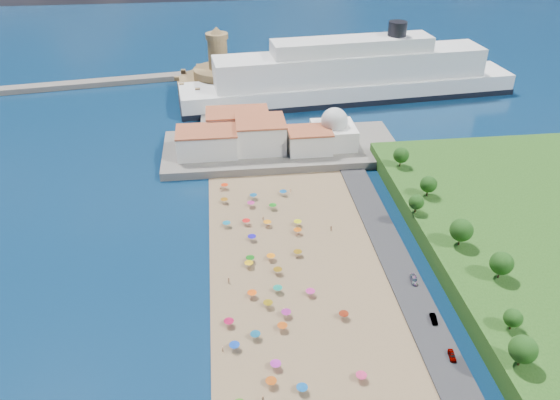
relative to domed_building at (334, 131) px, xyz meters
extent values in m
plane|color=#071938|center=(-30.00, -71.00, -8.97)|extent=(700.00, 700.00, 0.00)
cube|color=#59544C|center=(-20.00, 2.00, -7.47)|extent=(90.00, 36.00, 3.00)
cube|color=#59544C|center=(-42.00, 37.00, -7.77)|extent=(18.00, 70.00, 2.40)
cube|color=#59544C|center=(-140.00, 82.00, -7.67)|extent=(199.03, 34.77, 2.60)
cube|color=silver|center=(-48.00, -2.00, -1.47)|extent=(22.00, 14.00, 9.00)
cube|color=silver|center=(-28.00, 0.00, -0.47)|extent=(18.00, 16.00, 11.00)
cube|color=silver|center=(-10.00, -4.00, -1.97)|extent=(16.00, 12.00, 8.00)
cube|color=silver|center=(-36.00, 12.00, -0.97)|extent=(24.00, 14.00, 10.00)
cube|color=silver|center=(0.00, 0.00, -1.97)|extent=(16.00, 16.00, 8.00)
sphere|color=silver|center=(0.00, 0.00, 4.03)|extent=(10.00, 10.00, 10.00)
cylinder|color=silver|center=(0.00, 0.00, 7.83)|extent=(1.20, 1.20, 1.60)
cylinder|color=#97774B|center=(-42.00, 67.00, -4.97)|extent=(40.00, 40.00, 8.00)
cylinder|color=#97774B|center=(-42.00, 67.00, 1.53)|extent=(24.00, 24.00, 5.00)
cylinder|color=#97774B|center=(-42.00, 67.00, 11.03)|extent=(9.00, 9.00, 14.00)
cylinder|color=#97774B|center=(-42.00, 67.00, 19.23)|extent=(10.40, 10.40, 2.40)
cone|color=#97774B|center=(-42.00, 67.00, 21.93)|extent=(6.00, 6.00, 3.00)
cube|color=black|center=(18.79, 54.95, -7.69)|extent=(160.68, 38.29, 2.56)
cube|color=white|center=(18.79, 54.95, -4.23)|extent=(159.65, 37.79, 9.49)
cube|color=white|center=(18.79, 54.95, 6.84)|extent=(127.76, 30.66, 12.65)
cube|color=white|center=(18.79, 54.95, 16.33)|extent=(74.87, 21.56, 6.33)
cylinder|color=black|center=(39.79, 56.91, 22.66)|extent=(8.44, 8.44, 6.33)
cylinder|color=gray|center=(-20.90, -49.12, -7.72)|extent=(0.07, 0.07, 2.00)
cone|color=#D5D70B|center=(-20.90, -49.12, -6.82)|extent=(2.50, 2.50, 0.60)
cylinder|color=gray|center=(-29.60, -71.50, -7.72)|extent=(0.07, 0.07, 2.00)
cone|color=#7A550B|center=(-29.60, -71.50, -6.82)|extent=(2.50, 2.50, 0.60)
cylinder|color=gray|center=(-21.57, -53.56, -7.72)|extent=(0.07, 0.07, 2.00)
cone|color=#D15509|center=(-21.57, -53.56, -6.82)|extent=(2.50, 2.50, 0.60)
cylinder|color=gray|center=(-30.84, -65.28, -7.72)|extent=(0.07, 0.07, 2.00)
cone|color=orange|center=(-30.84, -65.28, -6.82)|extent=(2.50, 2.50, 0.60)
cylinder|color=gray|center=(-30.89, -92.57, -7.72)|extent=(0.07, 0.07, 2.00)
cone|color=#C24B0F|center=(-30.89, -92.57, -6.82)|extent=(2.50, 2.50, 0.60)
cylinder|color=gray|center=(-42.56, -24.04, -7.72)|extent=(0.07, 0.07, 2.00)
cone|color=red|center=(-42.56, -24.04, -6.82)|extent=(2.50, 2.50, 0.60)
cylinder|color=gray|center=(-23.08, -64.27, -7.72)|extent=(0.07, 0.07, 2.00)
cone|color=#825C0B|center=(-23.08, -64.27, -6.82)|extent=(2.50, 2.50, 0.60)
cylinder|color=gray|center=(-33.50, -84.26, -7.72)|extent=(0.07, 0.07, 2.00)
cone|color=#83680B|center=(-33.50, -84.26, -6.82)|extent=(2.50, 2.50, 0.60)
cylinder|color=gray|center=(-15.48, -90.36, -7.72)|extent=(0.07, 0.07, 2.00)
cone|color=maroon|center=(-15.48, -90.36, -6.82)|extent=(2.50, 2.50, 0.60)
cylinder|color=gray|center=(-36.59, -46.81, -7.72)|extent=(0.07, 0.07, 2.00)
cone|color=red|center=(-36.59, -46.81, -6.82)|extent=(2.50, 2.50, 0.60)
cylinder|color=gray|center=(-35.21, -108.50, -7.72)|extent=(0.07, 0.07, 2.00)
cone|color=#BB4A0E|center=(-35.21, -108.50, -6.82)|extent=(2.50, 2.50, 0.60)
cylinder|color=gray|center=(-30.45, -78.99, -7.72)|extent=(0.07, 0.07, 2.00)
cone|color=#0E866D|center=(-30.45, -78.99, -6.82)|extent=(2.50, 2.50, 0.60)
cylinder|color=gray|center=(-29.39, -88.11, -7.72)|extent=(0.07, 0.07, 2.00)
cone|color=#98207F|center=(-29.39, -88.11, -6.82)|extent=(2.50, 2.50, 0.60)
cylinder|color=gray|center=(-42.67, -47.33, -7.72)|extent=(0.07, 0.07, 2.00)
cone|color=#107295|center=(-42.67, -47.33, -6.82)|extent=(2.50, 2.50, 0.60)
cylinder|color=gray|center=(-37.49, -94.56, -7.72)|extent=(0.07, 0.07, 2.00)
cone|color=#0D537B|center=(-37.49, -94.56, -6.82)|extent=(2.50, 2.50, 0.60)
cylinder|color=gray|center=(-34.42, -36.59, -7.72)|extent=(0.07, 0.07, 2.00)
cone|color=#B22672|center=(-34.42, -36.59, -6.82)|extent=(2.50, 2.50, 0.60)
cylinder|color=gray|center=(-42.52, -97.38, -7.72)|extent=(0.07, 0.07, 2.00)
cone|color=#0E3EB9|center=(-42.52, -97.38, -6.82)|extent=(2.50, 2.50, 0.60)
cylinder|color=gray|center=(-30.19, -48.27, -7.72)|extent=(0.07, 0.07, 2.00)
cone|color=orange|center=(-30.19, -48.27, -6.82)|extent=(2.50, 2.50, 0.60)
cylinder|color=gray|center=(-28.92, -110.93, -7.72)|extent=(0.07, 0.07, 2.00)
cone|color=#0C54A8|center=(-28.92, -110.93, -6.82)|extent=(2.50, 2.50, 0.60)
cylinder|color=gray|center=(-35.43, -55.36, -7.72)|extent=(0.07, 0.07, 2.00)
cone|color=#190EB8|center=(-35.43, -55.36, -6.82)|extent=(2.50, 2.50, 0.60)
cylinder|color=gray|center=(-43.50, -89.62, -7.72)|extent=(0.07, 0.07, 2.00)
cone|color=#A80D3A|center=(-43.50, -89.62, -6.82)|extent=(2.50, 2.50, 0.60)
cylinder|color=gray|center=(-33.23, -31.85, -7.72)|extent=(0.07, 0.07, 2.00)
cone|color=#0D4E7E|center=(-33.23, -31.85, -6.82)|extent=(2.50, 2.50, 0.60)
cylinder|color=gray|center=(-37.22, -67.73, -7.72)|extent=(0.07, 0.07, 2.00)
cone|color=#DDA70C|center=(-37.22, -67.73, -6.82)|extent=(2.50, 2.50, 0.60)
cylinder|color=gray|center=(-23.12, -30.71, -7.72)|extent=(0.07, 0.07, 2.00)
cone|color=#0C559C|center=(-23.12, -30.71, -6.82)|extent=(2.50, 2.50, 0.60)
cylinder|color=gray|center=(-27.53, -38.85, -7.72)|extent=(0.07, 0.07, 2.00)
cone|color=#157715|center=(-27.53, -38.85, -6.82)|extent=(2.50, 2.50, 0.60)
cylinder|color=gray|center=(-37.22, -80.10, -7.72)|extent=(0.07, 0.07, 2.00)
cone|color=#FA520B|center=(-37.22, -80.10, -6.82)|extent=(2.50, 2.50, 0.60)
cylinder|color=gray|center=(-15.77, -109.25, -7.72)|extent=(0.07, 0.07, 2.00)
cone|color=#CB2B61|center=(-15.77, -109.25, -6.82)|extent=(2.50, 2.50, 0.60)
cylinder|color=gray|center=(-22.25, -81.24, -7.72)|extent=(0.07, 0.07, 2.00)
cone|color=#C72A85|center=(-22.25, -81.24, -6.82)|extent=(2.50, 2.50, 0.60)
cylinder|color=gray|center=(-42.97, -33.47, -7.72)|extent=(0.07, 0.07, 2.00)
cone|color=#8D560C|center=(-42.97, -33.47, -6.82)|extent=(2.50, 2.50, 0.60)
cylinder|color=gray|center=(-36.67, -65.48, -7.72)|extent=(0.07, 0.07, 2.00)
cone|color=#116311|center=(-36.67, -65.48, -6.82)|extent=(2.50, 2.50, 0.60)
cylinder|color=gray|center=(-33.74, -103.93, -7.72)|extent=(0.07, 0.07, 2.00)
cone|color=#AD25A2|center=(-33.74, -103.93, -6.82)|extent=(2.50, 2.50, 0.60)
imported|color=tan|center=(-45.21, -97.80, -7.85)|extent=(0.66, 0.76, 1.76)
imported|color=tan|center=(-43.90, -25.38, -7.92)|extent=(0.99, 0.89, 1.62)
imported|color=tan|center=(-29.83, -86.96, -7.82)|extent=(1.05, 0.96, 1.81)
imported|color=tan|center=(-20.58, -29.48, -7.79)|extent=(1.24, 1.39, 1.86)
imported|color=tan|center=(-31.16, -45.20, -7.89)|extent=(0.98, 1.03, 1.67)
imported|color=tan|center=(-42.88, -73.79, -7.80)|extent=(0.73, 0.92, 1.85)
imported|color=tan|center=(-11.17, -53.02, -7.87)|extent=(0.59, 1.61, 1.71)
imported|color=tan|center=(-37.35, -112.57, -7.80)|extent=(0.66, 1.76, 1.86)
imported|color=gray|center=(6.00, -94.11, -7.66)|extent=(1.69, 3.83, 1.22)
imported|color=gray|center=(6.00, -105.77, -7.66)|extent=(1.96, 3.76, 1.22)
imported|color=gray|center=(6.00, -79.44, -7.66)|extent=(2.29, 4.40, 1.22)
cylinder|color=#382314|center=(16.36, -113.90, -1.34)|extent=(0.50, 0.50, 3.27)
sphere|color=#14380F|center=(16.36, -113.90, 1.61)|extent=(5.89, 5.89, 5.89)
cylinder|color=#382314|center=(19.55, -103.80, -1.79)|extent=(0.50, 0.50, 2.37)
sphere|color=#14380F|center=(19.55, -103.80, 0.35)|extent=(4.27, 4.27, 4.27)
cylinder|color=#382314|center=(25.00, -86.38, -1.33)|extent=(0.50, 0.50, 3.29)
sphere|color=#14380F|center=(25.00, -86.38, 1.63)|extent=(5.92, 5.92, 5.92)
cylinder|color=#382314|center=(20.54, -71.80, -1.21)|extent=(0.50, 0.50, 3.52)
sphere|color=#14380F|center=(20.54, -71.80, 1.96)|extent=(6.34, 6.34, 6.34)
cylinder|color=#382314|center=(13.98, -54.39, -1.69)|extent=(0.50, 0.50, 2.57)
sphere|color=#14380F|center=(13.98, -54.39, 0.63)|extent=(4.63, 4.63, 4.63)
cylinder|color=#382314|center=(20.84, -45.48, -1.50)|extent=(0.50, 0.50, 2.96)
sphere|color=#14380F|center=(20.84, -45.48, 1.16)|extent=(5.32, 5.32, 5.32)
cylinder|color=#382314|center=(18.34, -25.26, -1.46)|extent=(0.50, 0.50, 3.03)
sphere|color=#14380F|center=(18.34, -25.26, 1.27)|extent=(5.46, 5.46, 5.46)
camera|label=1|loc=(-42.44, -186.56, 86.50)|focal=35.00mm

